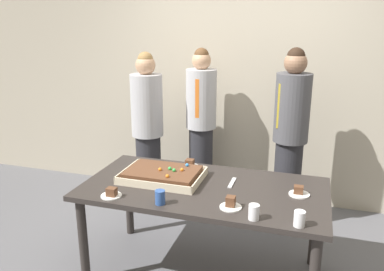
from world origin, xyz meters
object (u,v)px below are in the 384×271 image
sheet_cake (163,175)px  plated_slice_near_right (299,192)px  plated_slice_far_left (190,164)px  person_striped_tie_right (148,129)px  drink_cup_far_end (299,219)px  cake_server_utensil (232,183)px  drink_cup_nearest (160,197)px  drink_cup_middle (254,212)px  person_serving_front (201,126)px  plated_slice_far_right (111,194)px  party_table (204,197)px  person_green_shirt_behind (290,137)px  plated_slice_near_left (231,204)px

sheet_cake → plated_slice_near_right: 1.05m
plated_slice_far_left → person_striped_tie_right: size_ratio=0.09×
sheet_cake → drink_cup_far_end: size_ratio=6.29×
cake_server_utensil → drink_cup_nearest: bearing=-128.6°
plated_slice_near_right → drink_cup_far_end: size_ratio=1.50×
drink_cup_nearest → drink_cup_middle: same height
drink_cup_far_end → drink_cup_nearest: bearing=178.5°
cake_server_utensil → plated_slice_near_right: bearing=-6.8°
person_serving_front → person_striped_tie_right: (-0.52, -0.22, -0.02)m
drink_cup_middle → person_serving_front: 1.80m
sheet_cake → plated_slice_near_right: (1.05, 0.02, -0.02)m
plated_slice_far_right → drink_cup_nearest: bearing=-0.3°
drink_cup_nearest → drink_cup_far_end: size_ratio=1.00×
cake_server_utensil → person_serving_front: (-0.57, 1.08, 0.13)m
plated_slice_far_right → person_serving_front: (0.21, 1.58, 0.11)m
cake_server_utensil → person_striped_tie_right: person_striped_tie_right is taller
plated_slice_far_right → person_striped_tie_right: size_ratio=0.09×
sheet_cake → plated_slice_near_right: sheet_cake is taller
party_table → person_serving_front: (-0.37, 1.21, 0.22)m
plated_slice_far_left → person_striped_tie_right: (-0.67, 0.63, 0.09)m
cake_server_utensil → person_green_shirt_behind: person_green_shirt_behind is taller
person_green_shirt_behind → person_serving_front: bearing=-58.8°
person_striped_tie_right → cake_server_utensil: bearing=21.7°
plated_slice_near_left → drink_cup_middle: drink_cup_middle is taller
person_green_shirt_behind → drink_cup_middle: bearing=38.8°
sheet_cake → person_green_shirt_behind: person_green_shirt_behind is taller
plated_slice_far_right → drink_cup_middle: drink_cup_middle is taller
cake_server_utensil → person_serving_front: 1.23m
party_table → sheet_cake: sheet_cake is taller
drink_cup_nearest → drink_cup_far_end: same height
cake_server_utensil → plated_slice_far_right: bearing=-147.3°
plated_slice_far_left → cake_server_utensil: bearing=-29.0°
drink_cup_far_end → drink_cup_middle: bearing=179.5°
sheet_cake → plated_slice_far_right: 0.47m
sheet_cake → plated_slice_far_right: sheet_cake is taller
drink_cup_middle → cake_server_utensil: (-0.25, 0.52, -0.05)m
drink_cup_nearest → cake_server_utensil: drink_cup_nearest is taller
drink_cup_far_end → party_table: bearing=151.1°
plated_slice_near_left → person_serving_front: bearing=113.3°
person_green_shirt_behind → plated_slice_far_left: bearing=-7.1°
sheet_cake → drink_cup_far_end: sheet_cake is taller
plated_slice_near_right → plated_slice_far_left: bearing=162.4°
party_table → plated_slice_near_right: plated_slice_near_right is taller
plated_slice_near_left → person_serving_front: person_serving_front is taller
plated_slice_near_left → drink_cup_far_end: drink_cup_far_end is taller
plated_slice_far_left → cake_server_utensil: size_ratio=0.75×
plated_slice_near_right → drink_cup_nearest: size_ratio=1.50×
cake_server_utensil → party_table: bearing=-146.5°
plated_slice_far_left → plated_slice_far_right: size_ratio=1.00×
drink_cup_nearest → cake_server_utensil: size_ratio=0.50×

